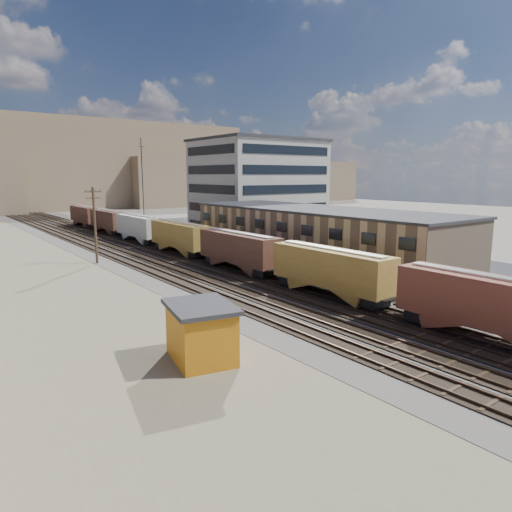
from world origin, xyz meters
TOP-DOWN VIEW (x-y plane):
  - ground at (0.00, 0.00)m, footprint 300.00×300.00m
  - ballast_bed at (0.00, 50.00)m, footprint 18.00×200.00m
  - dirt_yard at (-20.00, 40.00)m, footprint 24.00×180.00m
  - asphalt_lot at (22.00, 35.00)m, footprint 26.00×120.00m
  - rail_tracks at (-0.55, 50.00)m, footprint 11.40×200.00m
  - freight_train at (3.80, 34.47)m, footprint 3.00×119.74m
  - warehouse at (14.98, 25.00)m, footprint 12.40×40.40m
  - office_tower at (27.95, 54.95)m, footprint 22.60×18.60m
  - utility_pole_north at (-8.50, 42.00)m, footprint 2.20×0.32m
  - radio_mast at (6.00, 60.00)m, footprint 1.20×0.16m
  - hills_north at (0.17, 167.92)m, footprint 265.00×80.00m
  - maintenance_shed at (-13.69, 5.86)m, footprint 4.77×5.63m
  - parked_car_blue at (27.49, 37.20)m, footprint 3.99×6.08m
  - parked_car_far at (32.59, 42.98)m, footprint 3.76×5.24m

SIDE VIEW (x-z plane):
  - ground at x=0.00m, z-range 0.00..0.00m
  - dirt_yard at x=-20.00m, z-range 0.00..0.03m
  - asphalt_lot at x=22.00m, z-range 0.00..0.04m
  - ballast_bed at x=0.00m, z-range 0.00..0.06m
  - rail_tracks at x=-0.55m, z-range -0.01..0.23m
  - parked_car_blue at x=27.49m, z-range 0.00..1.55m
  - parked_car_far at x=32.59m, z-range 0.00..1.66m
  - maintenance_shed at x=-13.69m, z-range 0.04..3.66m
  - freight_train at x=3.80m, z-range 0.56..5.02m
  - warehouse at x=14.98m, z-range 0.03..7.28m
  - utility_pole_north at x=-8.50m, z-range 0.30..10.30m
  - radio_mast at x=6.00m, z-range 0.12..18.12m
  - office_tower at x=27.95m, z-range 0.04..18.49m
  - hills_north at x=0.17m, z-range -1.90..30.10m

